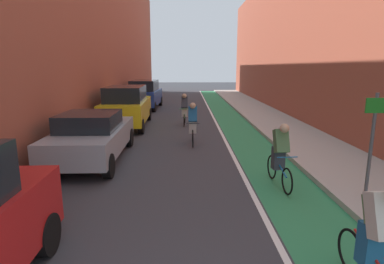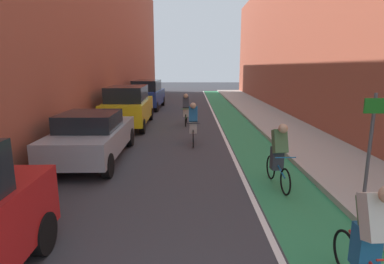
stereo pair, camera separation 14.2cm
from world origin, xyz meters
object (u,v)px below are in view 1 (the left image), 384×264
(cyclist_mid, at_px, (280,154))
(street_sign_post, at_px, (372,137))
(parked_sedan_silver, at_px, (92,136))
(parked_suv_yellow_cab, at_px, (127,106))
(cyclist_lead, at_px, (378,237))
(cyclist_trailing, at_px, (193,123))
(cyclist_far, at_px, (185,109))
(parked_suv_blue, at_px, (145,94))

(cyclist_mid, height_order, street_sign_post, street_sign_post)
(parked_sedan_silver, relative_size, cyclist_mid, 2.69)
(parked_suv_yellow_cab, distance_m, street_sign_post, 11.24)
(parked_sedan_silver, xyz_separation_m, cyclist_lead, (5.28, -6.02, 0.06))
(parked_sedan_silver, xyz_separation_m, cyclist_trailing, (3.15, 2.09, 0.02))
(parked_sedan_silver, xyz_separation_m, street_sign_post, (6.69, -3.38, 0.71))
(cyclist_far, bearing_deg, street_sign_post, -67.78)
(cyclist_trailing, bearing_deg, street_sign_post, -57.08)
(parked_suv_blue, xyz_separation_m, cyclist_lead, (5.28, -18.34, -0.17))
(cyclist_mid, bearing_deg, cyclist_far, 106.01)
(cyclist_far, height_order, street_sign_post, street_sign_post)
(parked_sedan_silver, distance_m, cyclist_far, 6.74)
(parked_suv_yellow_cab, height_order, cyclist_lead, parked_suv_yellow_cab)
(parked_suv_yellow_cab, distance_m, parked_suv_blue, 6.67)
(parked_suv_yellow_cab, relative_size, street_sign_post, 2.14)
(cyclist_mid, xyz_separation_m, cyclist_trailing, (-2.05, 4.29, 0.00))
(cyclist_lead, relative_size, street_sign_post, 0.75)
(parked_sedan_silver, xyz_separation_m, cyclist_mid, (5.19, -2.21, 0.02))
(parked_suv_yellow_cab, xyz_separation_m, cyclist_lead, (5.28, -11.67, -0.17))
(parked_suv_yellow_cab, height_order, cyclist_mid, parked_suv_yellow_cab)
(parked_suv_yellow_cab, relative_size, cyclist_mid, 2.87)
(parked_sedan_silver, bearing_deg, parked_suv_blue, 90.02)
(parked_sedan_silver, xyz_separation_m, parked_suv_yellow_cab, (0.00, 5.65, 0.23))
(cyclist_lead, bearing_deg, parked_suv_yellow_cab, 114.34)
(parked_sedan_silver, relative_size, cyclist_far, 2.71)
(parked_suv_yellow_cab, xyz_separation_m, cyclist_mid, (5.19, -7.85, -0.21))
(cyclist_lead, bearing_deg, cyclist_trailing, 104.74)
(parked_suv_yellow_cab, bearing_deg, cyclist_trailing, -48.54)
(parked_sedan_silver, relative_size, cyclist_lead, 2.67)
(cyclist_trailing, relative_size, street_sign_post, 0.75)
(parked_suv_blue, height_order, cyclist_lead, parked_suv_blue)
(cyclist_mid, xyz_separation_m, cyclist_far, (-2.39, 8.34, -0.00))
(cyclist_lead, relative_size, cyclist_trailing, 1.00)
(cyclist_mid, bearing_deg, street_sign_post, -38.19)
(parked_suv_yellow_cab, bearing_deg, parked_suv_blue, 90.04)
(cyclist_lead, relative_size, cyclist_mid, 1.01)
(parked_sedan_silver, bearing_deg, cyclist_far, 65.45)
(parked_suv_blue, xyz_separation_m, cyclist_mid, (5.20, -14.52, -0.21))
(parked_sedan_silver, bearing_deg, cyclist_lead, -48.76)
(cyclist_lead, xyz_separation_m, cyclist_mid, (-0.09, 3.81, -0.04))
(parked_suv_blue, xyz_separation_m, cyclist_trailing, (3.15, -10.23, -0.21))
(parked_suv_yellow_cab, bearing_deg, parked_sedan_silver, -90.01)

